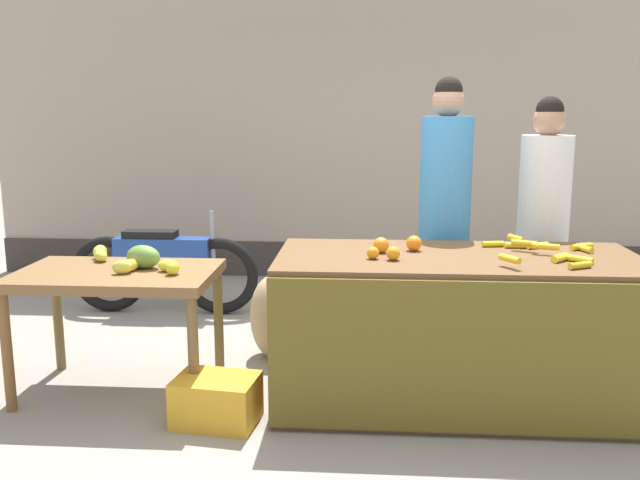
# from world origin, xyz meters

# --- Properties ---
(ground_plane) EXTENTS (24.00, 24.00, 0.00)m
(ground_plane) POSITION_xyz_m (0.00, 0.00, 0.00)
(ground_plane) COLOR gray
(market_wall_back) EXTENTS (7.63, 0.23, 3.36)m
(market_wall_back) POSITION_xyz_m (0.00, 3.07, 1.65)
(market_wall_back) COLOR tan
(market_wall_back) RESTS_ON ground
(fruit_stall_counter) EXTENTS (2.06, 0.94, 0.88)m
(fruit_stall_counter) POSITION_xyz_m (0.53, -0.01, 0.44)
(fruit_stall_counter) COLOR brown
(fruit_stall_counter) RESTS_ON ground
(side_table_wooden) EXTENTS (1.17, 0.73, 0.76)m
(side_table_wooden) POSITION_xyz_m (-1.47, 0.00, 0.66)
(side_table_wooden) COLOR brown
(side_table_wooden) RESTS_ON ground
(banana_bunch_pile) EXTENTS (0.65, 0.72, 0.07)m
(banana_bunch_pile) POSITION_xyz_m (1.02, 0.06, 0.90)
(banana_bunch_pile) COLOR yellow
(banana_bunch_pile) RESTS_ON fruit_stall_counter
(orange_pile) EXTENTS (0.32, 0.35, 0.09)m
(orange_pile) POSITION_xyz_m (0.16, 0.00, 0.92)
(orange_pile) COLOR orange
(orange_pile) RESTS_ON fruit_stall_counter
(mango_papaya_pile) EXTENTS (0.68, 0.51, 0.14)m
(mango_papaya_pile) POSITION_xyz_m (-1.36, 0.08, 0.81)
(mango_papaya_pile) COLOR #DDD94A
(mango_papaya_pile) RESTS_ON side_table_wooden
(vendor_woman_blue_shirt) EXTENTS (0.34, 0.34, 1.90)m
(vendor_woman_blue_shirt) POSITION_xyz_m (0.52, 0.70, 0.96)
(vendor_woman_blue_shirt) COLOR #33333D
(vendor_woman_blue_shirt) RESTS_ON ground
(vendor_woman_white_shirt) EXTENTS (0.34, 0.34, 1.78)m
(vendor_woman_white_shirt) POSITION_xyz_m (1.19, 0.80, 0.90)
(vendor_woman_white_shirt) COLOR #33333D
(vendor_woman_white_shirt) RESTS_ON ground
(parked_motorcycle) EXTENTS (1.60, 0.18, 0.88)m
(parked_motorcycle) POSITION_xyz_m (-1.70, 1.62, 0.40)
(parked_motorcycle) COLOR black
(parked_motorcycle) RESTS_ON ground
(produce_crate) EXTENTS (0.48, 0.38, 0.26)m
(produce_crate) POSITION_xyz_m (-0.80, -0.38, 0.13)
(produce_crate) COLOR gold
(produce_crate) RESTS_ON ground
(produce_sack) EXTENTS (0.42, 0.45, 0.57)m
(produce_sack) POSITION_xyz_m (-0.64, 0.65, 0.29)
(produce_sack) COLOR tan
(produce_sack) RESTS_ON ground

